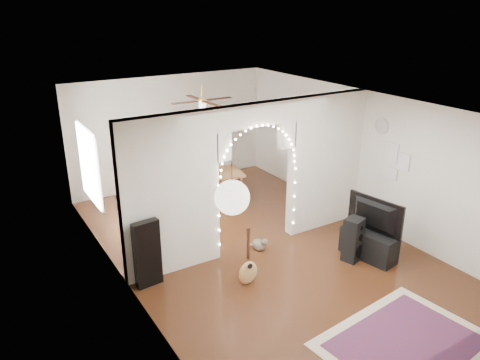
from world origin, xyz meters
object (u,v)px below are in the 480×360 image
floor_speaker (353,240)px  bookcase (162,161)px  media_console (369,245)px  dining_chair_left (230,197)px  acoustic_guitar (248,264)px  dining_chair_right (202,190)px  dining_table (215,176)px

floor_speaker → bookcase: bookcase is taller
media_console → dining_chair_left: bearing=96.6°
acoustic_guitar → dining_chair_right: bearing=70.9°
acoustic_guitar → bookcase: size_ratio=0.61×
dining_chair_left → dining_table: bearing=117.0°
floor_speaker → dining_chair_left: bearing=84.8°
floor_speaker → dining_table: bearing=87.3°
media_console → dining_table: 3.73m
dining_chair_right → floor_speaker: bearing=-64.7°
bookcase → dining_chair_left: size_ratio=2.91×
bookcase → dining_chair_left: bearing=-68.8°
dining_chair_right → acoustic_guitar: bearing=-95.5°
acoustic_guitar → dining_table: (1.10, 3.11, 0.31)m
bookcase → acoustic_guitar: bearing=-100.4°
bookcase → dining_table: bearing=-71.3°
floor_speaker → dining_table: 3.55m
dining_chair_left → dining_chair_right: dining_chair_right is taller
acoustic_guitar → bookcase: bookcase is taller
media_console → bookcase: 5.32m
acoustic_guitar → dining_chair_right: (0.94, 3.43, -0.10)m
floor_speaker → dining_table: (-0.88, 3.43, 0.28)m
media_console → dining_table: (-1.20, 3.51, 0.43)m
acoustic_guitar → bookcase: 4.61m
dining_table → dining_chair_left: size_ratio=2.75×
floor_speaker → bookcase: (-1.51, 4.90, 0.31)m
acoustic_guitar → floor_speaker: bearing=-13.0°
dining_chair_left → acoustic_guitar: bearing=-124.8°
dining_table → floor_speaker: bearing=-64.1°
floor_speaker → acoustic_guitar: bearing=153.7°
media_console → bookcase: bearing=99.9°
dining_chair_right → dining_chair_left: bearing=-48.7°
bookcase → dining_table: 1.60m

